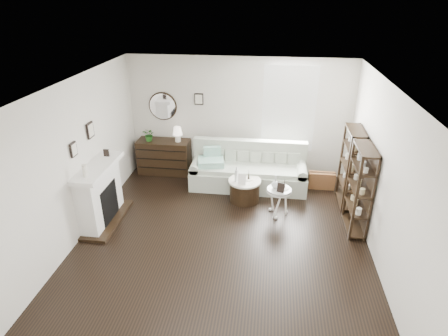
# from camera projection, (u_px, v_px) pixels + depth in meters

# --- Properties ---
(room) EXTENTS (5.50, 5.50, 5.50)m
(room) POSITION_uv_depth(u_px,v_px,m) (272.00, 109.00, 8.22)
(room) COLOR black
(room) RESTS_ON ground
(fireplace) EXTENTS (0.50, 1.40, 1.84)m
(fireplace) POSITION_uv_depth(u_px,v_px,m) (101.00, 196.00, 6.89)
(fireplace) COLOR white
(fireplace) RESTS_ON ground
(shelf_unit_far) EXTENTS (0.30, 0.80, 1.60)m
(shelf_unit_far) POSITION_uv_depth(u_px,v_px,m) (350.00, 168.00, 7.36)
(shelf_unit_far) COLOR black
(shelf_unit_far) RESTS_ON ground
(shelf_unit_near) EXTENTS (0.30, 0.80, 1.60)m
(shelf_unit_near) POSITION_uv_depth(u_px,v_px,m) (359.00, 190.00, 6.55)
(shelf_unit_near) COLOR black
(shelf_unit_near) RESTS_ON ground
(sofa) EXTENTS (2.51, 0.87, 0.98)m
(sofa) POSITION_uv_depth(u_px,v_px,m) (248.00, 172.00, 8.27)
(sofa) COLOR #B2BCA7
(sofa) RESTS_ON ground
(quilt) EXTENTS (0.63, 0.55, 0.14)m
(quilt) POSITION_uv_depth(u_px,v_px,m) (211.00, 162.00, 8.14)
(quilt) COLOR #289372
(quilt) RESTS_ON sofa
(suitcase) EXTENTS (0.56, 0.19, 0.37)m
(suitcase) POSITION_uv_depth(u_px,v_px,m) (321.00, 180.00, 8.19)
(suitcase) COLOR brown
(suitcase) RESTS_ON ground
(dresser) EXTENTS (1.21, 0.52, 0.81)m
(dresser) POSITION_uv_depth(u_px,v_px,m) (164.00, 157.00, 8.82)
(dresser) COLOR black
(dresser) RESTS_ON ground
(table_lamp) EXTENTS (0.29, 0.29, 0.35)m
(table_lamp) POSITION_uv_depth(u_px,v_px,m) (178.00, 134.00, 8.53)
(table_lamp) COLOR white
(table_lamp) RESTS_ON dresser
(potted_plant) EXTENTS (0.34, 0.31, 0.31)m
(potted_plant) POSITION_uv_depth(u_px,v_px,m) (149.00, 135.00, 8.57)
(potted_plant) COLOR #1D5418
(potted_plant) RESTS_ON dresser
(drum_table) EXTENTS (0.67, 0.67, 0.46)m
(drum_table) POSITION_uv_depth(u_px,v_px,m) (245.00, 190.00, 7.71)
(drum_table) COLOR black
(drum_table) RESTS_ON ground
(pedestal_table) EXTENTS (0.47, 0.47, 0.57)m
(pedestal_table) POSITION_uv_depth(u_px,v_px,m) (279.00, 191.00, 7.09)
(pedestal_table) COLOR silver
(pedestal_table) RESTS_ON ground
(eiffel_drum) EXTENTS (0.12, 0.12, 0.18)m
(eiffel_drum) POSITION_uv_depth(u_px,v_px,m) (249.00, 175.00, 7.60)
(eiffel_drum) COLOR black
(eiffel_drum) RESTS_ON drum_table
(bottle_drum) EXTENTS (0.08, 0.08, 0.33)m
(bottle_drum) POSITION_uv_depth(u_px,v_px,m) (236.00, 174.00, 7.49)
(bottle_drum) COLOR silver
(bottle_drum) RESTS_ON drum_table
(card_frame_drum) EXTENTS (0.17, 0.09, 0.22)m
(card_frame_drum) POSITION_uv_depth(u_px,v_px,m) (242.00, 179.00, 7.42)
(card_frame_drum) COLOR white
(card_frame_drum) RESTS_ON drum_table
(eiffel_ped) EXTENTS (0.10, 0.10, 0.16)m
(eiffel_ped) POSITION_uv_depth(u_px,v_px,m) (284.00, 185.00, 7.05)
(eiffel_ped) COLOR black
(eiffel_ped) RESTS_ON pedestal_table
(flask_ped) EXTENTS (0.15, 0.15, 0.27)m
(flask_ped) POSITION_uv_depth(u_px,v_px,m) (275.00, 182.00, 7.03)
(flask_ped) COLOR silver
(flask_ped) RESTS_ON pedestal_table
(card_frame_ped) EXTENTS (0.15, 0.10, 0.18)m
(card_frame_ped) POSITION_uv_depth(u_px,v_px,m) (281.00, 188.00, 6.91)
(card_frame_ped) COLOR black
(card_frame_ped) RESTS_ON pedestal_table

